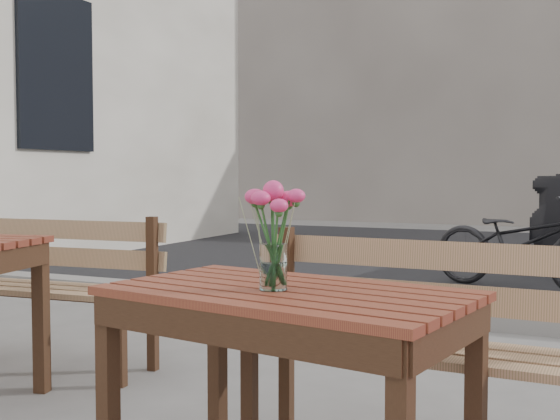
# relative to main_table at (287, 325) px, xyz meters

# --- Properties ---
(street) EXTENTS (30.00, 8.12, 0.12)m
(street) POSITION_rel_main_table_xyz_m (0.19, 4.91, -0.54)
(street) COLOR black
(street) RESTS_ON ground
(main_table) EXTENTS (1.19, 0.82, 0.68)m
(main_table) POSITION_rel_main_table_xyz_m (0.00, 0.00, 0.00)
(main_table) COLOR maroon
(main_table) RESTS_ON ground
(main_bench) EXTENTS (1.37, 0.45, 0.84)m
(main_bench) POSITION_rel_main_table_xyz_m (0.36, 0.48, -0.06)
(main_bench) COLOR olive
(main_bench) RESTS_ON ground
(main_vase) EXTENTS (0.18, 0.18, 0.33)m
(main_vase) POSITION_rel_main_table_xyz_m (-0.03, -0.04, 0.32)
(main_vase) COLOR white
(main_vase) RESTS_ON main_table
(second_bench) EXTENTS (1.36, 0.49, 0.83)m
(second_bench) POSITION_rel_main_table_xyz_m (-1.85, 0.96, -0.06)
(second_bench) COLOR olive
(second_bench) RESTS_ON ground
(bicycle) EXTENTS (1.72, 1.04, 0.85)m
(bicycle) POSITION_rel_main_table_xyz_m (0.26, 4.54, -0.14)
(bicycle) COLOR black
(bicycle) RESTS_ON ground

